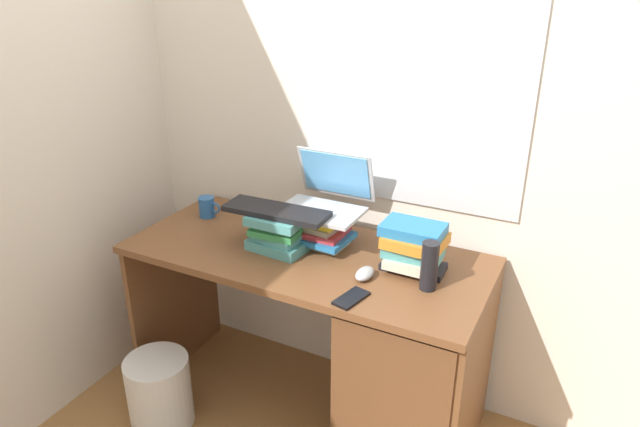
# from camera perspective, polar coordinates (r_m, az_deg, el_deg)

# --- Properties ---
(ground_plane) EXTENTS (6.00, 6.00, 0.00)m
(ground_plane) POSITION_cam_1_polar(r_m,az_deg,el_deg) (2.72, -1.25, -18.38)
(ground_plane) COLOR olive
(wall_back) EXTENTS (6.00, 0.06, 2.60)m
(wall_back) POSITION_cam_1_polar(r_m,az_deg,el_deg) (2.40, 2.72, 11.10)
(wall_back) COLOR silver
(wall_back) RESTS_ON ground
(wall_left) EXTENTS (0.05, 6.00, 2.60)m
(wall_left) POSITION_cam_1_polar(r_m,az_deg,el_deg) (2.69, -20.62, 11.02)
(wall_left) COLOR beige
(wall_left) RESTS_ON ground
(desk) EXTENTS (1.43, 0.63, 0.77)m
(desk) POSITION_cam_1_polar(r_m,az_deg,el_deg) (2.32, 6.57, -13.69)
(desk) COLOR brown
(desk) RESTS_ON ground
(book_stack_tall) EXTENTS (0.24, 0.20, 0.14)m
(book_stack_tall) POSITION_cam_1_polar(r_m,az_deg,el_deg) (2.31, -0.01, -1.70)
(book_stack_tall) COLOR beige
(book_stack_tall) RESTS_ON desk
(book_stack_keyboard_riser) EXTENTS (0.24, 0.20, 0.15)m
(book_stack_keyboard_riser) POSITION_cam_1_polar(r_m,az_deg,el_deg) (2.28, -4.06, -1.80)
(book_stack_keyboard_riser) COLOR teal
(book_stack_keyboard_riser) RESTS_ON desk
(book_stack_side) EXTENTS (0.24, 0.19, 0.18)m
(book_stack_side) POSITION_cam_1_polar(r_m,az_deg,el_deg) (2.14, 9.26, -3.28)
(book_stack_side) COLOR black
(book_stack_side) RESTS_ON desk
(laptop) EXTENTS (0.33, 0.29, 0.22)m
(laptop) POSITION_cam_1_polar(r_m,az_deg,el_deg) (2.31, 0.67, 1.79)
(laptop) COLOR #B7BABF
(laptop) RESTS_ON book_stack_tall
(keyboard) EXTENTS (0.43, 0.16, 0.02)m
(keyboard) POSITION_cam_1_polar(r_m,az_deg,el_deg) (2.24, -4.36, 0.24)
(keyboard) COLOR black
(keyboard) RESTS_ON book_stack_keyboard_riser
(computer_mouse) EXTENTS (0.06, 0.10, 0.04)m
(computer_mouse) POSITION_cam_1_polar(r_m,az_deg,el_deg) (2.10, 4.45, -5.95)
(computer_mouse) COLOR #A5A8AD
(computer_mouse) RESTS_ON desk
(mug) EXTENTS (0.11, 0.07, 0.09)m
(mug) POSITION_cam_1_polar(r_m,az_deg,el_deg) (2.62, -11.10, 0.64)
(mug) COLOR #265999
(mug) RESTS_ON desk
(water_bottle) EXTENTS (0.06, 0.06, 0.18)m
(water_bottle) POSITION_cam_1_polar(r_m,az_deg,el_deg) (2.03, 10.77, -5.13)
(water_bottle) COLOR black
(water_bottle) RESTS_ON desk
(cell_phone) EXTENTS (0.09, 0.15, 0.01)m
(cell_phone) POSITION_cam_1_polar(r_m,az_deg,el_deg) (1.97, 3.11, -8.36)
(cell_phone) COLOR black
(cell_phone) RESTS_ON desk
(wastebasket) EXTENTS (0.27, 0.27, 0.32)m
(wastebasket) POSITION_cam_1_polar(r_m,az_deg,el_deg) (2.63, -15.59, -16.62)
(wastebasket) COLOR silver
(wastebasket) RESTS_ON ground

